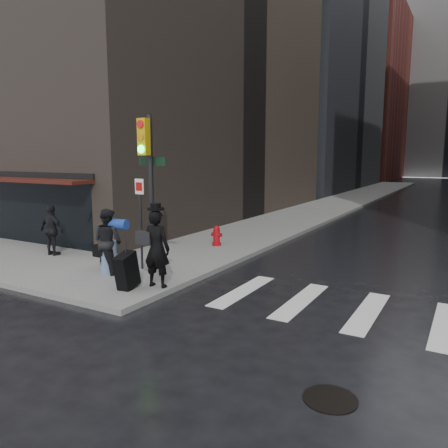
# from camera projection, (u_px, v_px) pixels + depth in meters

# --- Properties ---
(ground) EXTENTS (140.00, 140.00, 0.00)m
(ground) POSITION_uv_depth(u_px,v_px,m) (117.00, 282.00, 12.39)
(ground) COLOR black
(ground) RESTS_ON ground
(sidewalk_left) EXTENTS (4.00, 50.00, 0.15)m
(sidewalk_left) POSITION_uv_depth(u_px,v_px,m) (351.00, 199.00, 35.54)
(sidewalk_left) COLOR slate
(sidewalk_left) RESTS_ON ground
(crosswalk) EXTENTS (8.50, 3.00, 0.01)m
(crosswalk) POSITION_uv_depth(u_px,v_px,m) (405.00, 318.00, 9.57)
(crosswalk) COLOR silver
(crosswalk) RESTS_ON ground
(bldg_left_mid) EXTENTS (22.00, 24.00, 34.00)m
(bldg_left_mid) POSITION_uv_depth(u_px,v_px,m) (265.00, 34.00, 48.74)
(bldg_left_mid) COLOR slate
(bldg_left_mid) RESTS_ON ground
(bldg_left_far) EXTENTS (22.00, 20.00, 26.00)m
(bldg_left_far) POSITION_uv_depth(u_px,v_px,m) (327.00, 96.00, 69.94)
(bldg_left_far) COLOR brown
(bldg_left_far) RESTS_ON ground
(storefront) EXTENTS (8.40, 1.11, 2.83)m
(storefront) POSITION_uv_depth(u_px,v_px,m) (17.00, 200.00, 17.17)
(storefront) COLOR black
(storefront) RESTS_ON ground
(man_overcoat) EXTENTS (1.16, 1.25, 2.23)m
(man_overcoat) POSITION_uv_depth(u_px,v_px,m) (150.00, 252.00, 11.23)
(man_overcoat) COLOR black
(man_overcoat) RESTS_ON ground
(man_jeans) EXTENTS (1.35, 0.76, 1.89)m
(man_jeans) POSITION_uv_depth(u_px,v_px,m) (108.00, 241.00, 12.62)
(man_jeans) COLOR black
(man_jeans) RESTS_ON ground
(man_greycoat) EXTENTS (1.03, 0.45, 1.75)m
(man_greycoat) POSITION_uv_depth(u_px,v_px,m) (52.00, 230.00, 14.92)
(man_greycoat) COLOR black
(man_greycoat) RESTS_ON ground
(traffic_light) EXTENTS (1.13, 0.53, 4.53)m
(traffic_light) POSITION_uv_depth(u_px,v_px,m) (147.00, 172.00, 12.46)
(traffic_light) COLOR black
(traffic_light) RESTS_ON ground
(fire_hydrant) EXTENTS (0.43, 0.34, 0.77)m
(fire_hydrant) POSITION_uv_depth(u_px,v_px,m) (217.00, 237.00, 16.61)
(fire_hydrant) COLOR #A00910
(fire_hydrant) RESTS_ON ground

